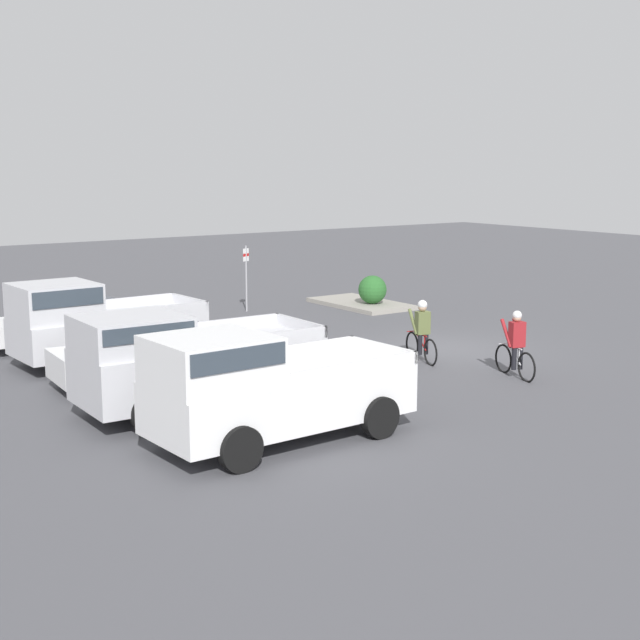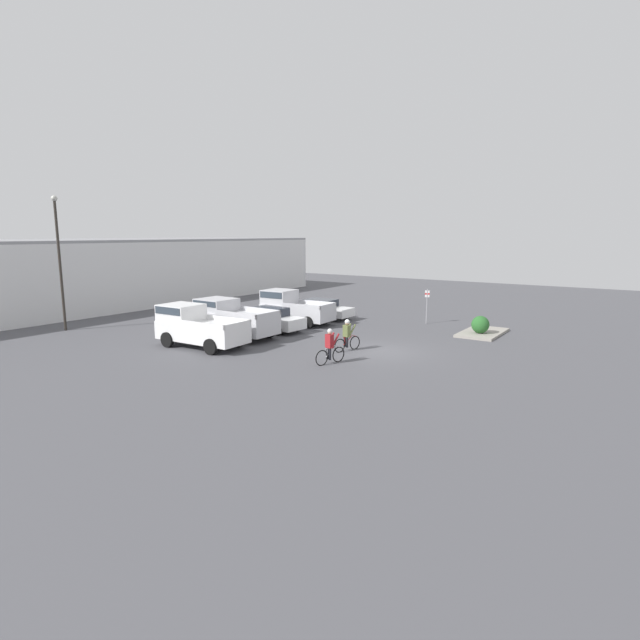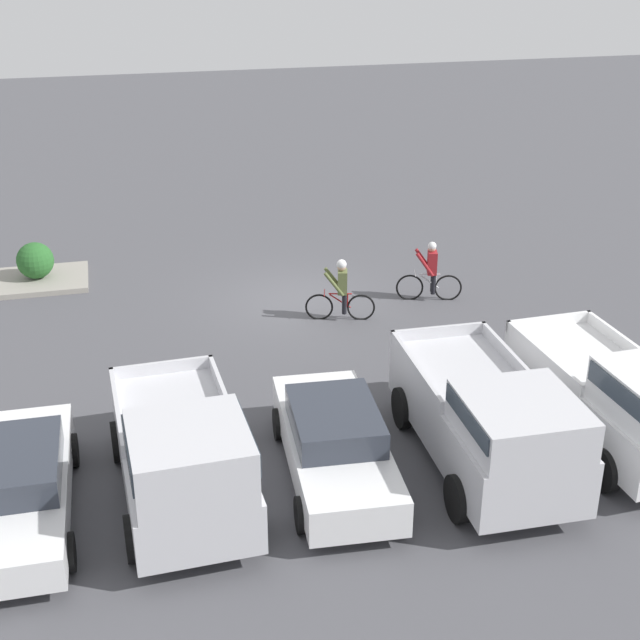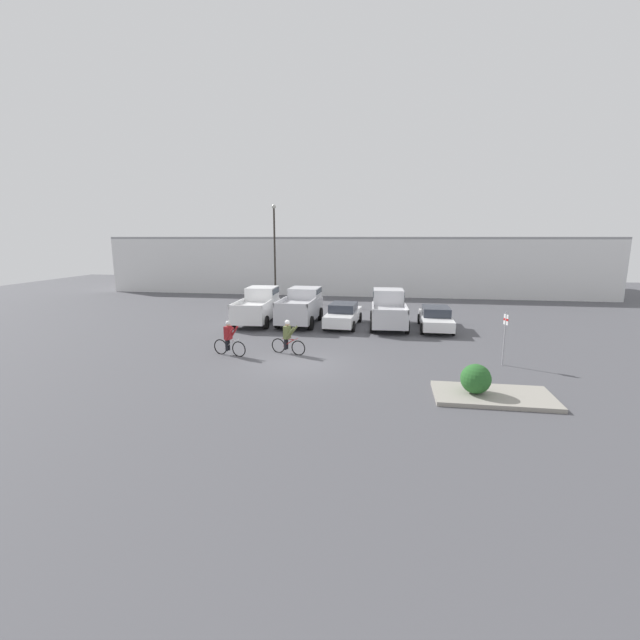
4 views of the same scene
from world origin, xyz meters
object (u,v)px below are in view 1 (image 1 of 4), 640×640
Objects in this scene: cyclist_0 at (422,330)px; cyclist_1 at (516,344)px; sedan_1 at (71,321)px; fire_lane_sign at (246,272)px; pickup_truck_2 at (92,321)px; pickup_truck_1 at (185,360)px; shrub at (372,290)px; sedan_0 at (153,353)px; pickup_truck_0 at (262,386)px.

cyclist_0 is 2.76m from cyclist_1.
sedan_1 is 7.50m from fire_lane_sign.
sedan_1 is 2.74× the size of cyclist_1.
pickup_truck_1 is at bearing 178.58° from pickup_truck_2.
fire_lane_sign reaches higher than cyclist_0.
cyclist_1 is at bearing -133.00° from pickup_truck_2.
shrub is (8.59, -11.90, -0.47)m from pickup_truck_1.
shrub is (7.74, -4.51, -0.17)m from cyclist_0.
pickup_truck_2 is at bearing 47.00° from cyclist_1.
pickup_truck_2 is (5.57, -0.14, -0.01)m from pickup_truck_1.
fire_lane_sign is at bearing -36.29° from pickup_truck_1.
pickup_truck_1 reaches higher than sedan_0.
pickup_truck_1 is at bearing 96.54° from cyclist_0.
pickup_truck_0 is at bearing 177.85° from sedan_1.
pickup_truck_2 is 2.11× the size of fire_lane_sign.
cyclist_1 is 11.10m from shrub.
cyclist_1 is at bearing -165.56° from cyclist_0.
pickup_truck_0 is at bearing 97.17° from cyclist_1.
shrub is at bearing -75.63° from pickup_truck_2.
fire_lane_sign reaches higher than pickup_truck_2.
pickup_truck_2 reaches higher than sedan_1.
pickup_truck_0 is 5.64m from sedan_0.
shrub is at bearing -54.19° from pickup_truck_1.
sedan_0 is 12.74m from shrub.
fire_lane_sign is at bearing -56.89° from pickup_truck_2.
pickup_truck_2 is 1.04× the size of sedan_1.
cyclist_1 is (1.00, -7.92, -0.31)m from pickup_truck_0.
cyclist_1 is (-4.62, -7.53, 0.09)m from sedan_0.
pickup_truck_0 reaches higher than pickup_truck_1.
pickup_truck_0 is at bearing 176.00° from sedan_0.
sedan_1 is 4.61× the size of shrub.
pickup_truck_1 reaches higher than sedan_1.
pickup_truck_0 reaches higher than sedan_0.
cyclist_0 is 8.96m from shrub.
pickup_truck_0 is at bearing -176.85° from pickup_truck_1.
pickup_truck_0 reaches higher than cyclist_0.
sedan_1 is (5.60, -0.03, -0.04)m from sedan_0.
sedan_1 reaches higher than shrub.
cyclist_1 reaches higher than sedan_0.
shrub is at bearing -30.25° from cyclist_0.
pickup_truck_2 is at bearing 8.40° from sedan_0.
cyclist_0 reaches higher than sedan_0.
pickup_truck_2 is 2.85× the size of cyclist_1.
fire_lane_sign is (7.73, -7.18, 0.69)m from sedan_0.
shrub is (11.41, -11.74, -0.47)m from pickup_truck_0.
pickup_truck_1 is 13.06m from fire_lane_sign.
pickup_truck_0 is at bearing 150.43° from fire_lane_sign.
shrub is at bearing -45.82° from pickup_truck_0.
fire_lane_sign is at bearing -73.41° from sedan_1.
sedan_1 is 12.68m from cyclist_1.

